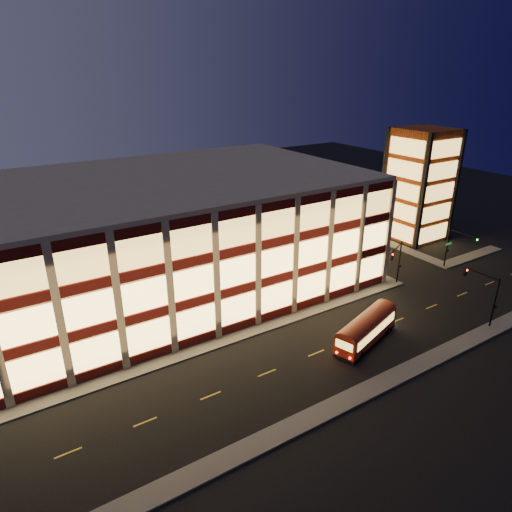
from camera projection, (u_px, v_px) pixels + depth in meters
ground at (251, 337)px, 48.84m from camera, size 200.00×200.00×0.00m
sidewalk_office_south at (222, 341)px, 48.09m from camera, size 54.00×2.00×0.15m
sidewalk_office_east at (316, 246)px, 73.49m from camera, size 2.00×30.00×0.15m
sidewalk_tower_south at (470, 257)px, 69.50m from camera, size 14.00×2.00×0.15m
sidewalk_tower_west at (365, 234)px, 78.96m from camera, size 2.00×30.00×0.15m
sidewalk_near at (333, 407)px, 38.69m from camera, size 100.00×2.00×0.15m
office_building at (161, 234)px, 57.77m from camera, size 50.45×30.45×14.50m
stair_tower at (419, 185)px, 74.58m from camera, size 8.60×8.60×18.00m
traffic_signal_far at (397, 258)px, 58.50m from camera, size 3.79×1.87×6.00m
traffic_signal_right at (457, 243)px, 63.46m from camera, size 1.20×4.37×6.00m
traffic_signal_near at (484, 289)px, 50.37m from camera, size 0.32×4.45×6.00m
trolley_bus at (366, 328)px, 47.36m from camera, size 9.52×5.00×3.13m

